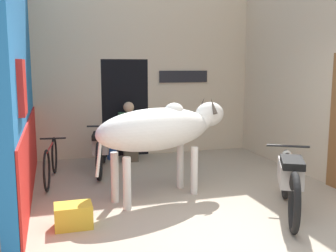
% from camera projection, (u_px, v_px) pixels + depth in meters
% --- Properties ---
extents(ground_plane, '(30.00, 30.00, 0.00)m').
position_uv_depth(ground_plane, '(233.00, 233.00, 4.53)').
color(ground_plane, tan).
extents(wall_left_shopfront, '(0.25, 4.24, 3.95)m').
position_uv_depth(wall_left_shopfront, '(18.00, 65.00, 5.56)').
color(wall_left_shopfront, '#236BAD').
rests_on(wall_left_shopfront, ground_plane).
extents(wall_back_with_doorway, '(4.60, 0.93, 3.95)m').
position_uv_depth(wall_back_with_doorway, '(138.00, 76.00, 8.46)').
color(wall_back_with_doorway, beige).
rests_on(wall_back_with_doorway, ground_plane).
extents(wall_right_with_door, '(0.22, 4.24, 3.95)m').
position_uv_depth(wall_right_with_door, '(308.00, 63.00, 6.87)').
color(wall_right_with_door, beige).
rests_on(wall_right_with_door, ground_plane).
extents(cow, '(2.23, 1.19, 1.43)m').
position_uv_depth(cow, '(162.00, 129.00, 5.64)').
color(cow, silver).
rests_on(cow, ground_plane).
extents(motorcycle_near, '(0.99, 1.73, 0.81)m').
position_uv_depth(motorcycle_near, '(290.00, 179.00, 5.06)').
color(motorcycle_near, black).
rests_on(motorcycle_near, ground_plane).
extents(motorcycle_far, '(0.58, 1.82, 0.78)m').
position_uv_depth(motorcycle_far, '(101.00, 148.00, 7.11)').
color(motorcycle_far, black).
rests_on(motorcycle_far, ground_plane).
extents(bicycle, '(0.44, 1.71, 0.66)m').
position_uv_depth(bicycle, '(51.00, 162.00, 6.50)').
color(bicycle, black).
rests_on(bicycle, ground_plane).
extents(shopkeeper_seated, '(0.41, 0.34, 1.19)m').
position_uv_depth(shopkeeper_seated, '(129.00, 130.00, 7.88)').
color(shopkeeper_seated, brown).
rests_on(shopkeeper_seated, ground_plane).
extents(plastic_stool, '(0.29, 0.29, 0.43)m').
position_uv_depth(plastic_stool, '(112.00, 148.00, 8.06)').
color(plastic_stool, '#2856B2').
rests_on(plastic_stool, ground_plane).
extents(crate, '(0.44, 0.32, 0.28)m').
position_uv_depth(crate, '(73.00, 216.00, 4.67)').
color(crate, gold).
rests_on(crate, ground_plane).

